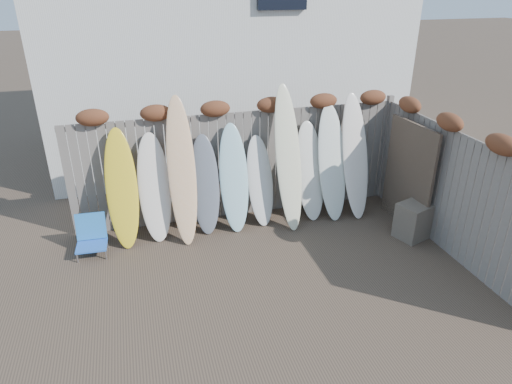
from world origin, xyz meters
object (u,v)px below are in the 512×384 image
object	(u,v)px
beach_chair	(91,236)
wooden_crate	(414,221)
surfboard_0	(122,189)
lattice_panel	(408,176)

from	to	relation	value
beach_chair	wooden_crate	xyz separation A→B (m)	(5.36, -1.01, 0.02)
beach_chair	surfboard_0	xyz separation A→B (m)	(0.57, 0.22, 0.68)
lattice_panel	surfboard_0	distance (m)	4.95
beach_chair	lattice_panel	xyz separation A→B (m)	(5.46, -0.52, 0.66)
beach_chair	lattice_panel	bearing A→B (deg)	-5.47
wooden_crate	surfboard_0	xyz separation A→B (m)	(-4.80, 1.23, 0.66)
beach_chair	surfboard_0	distance (m)	0.91
beach_chair	surfboard_0	size ratio (longest dim) A/B	0.31
wooden_crate	surfboard_0	size ratio (longest dim) A/B	0.31
lattice_panel	surfboard_0	bearing A→B (deg)	168.04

